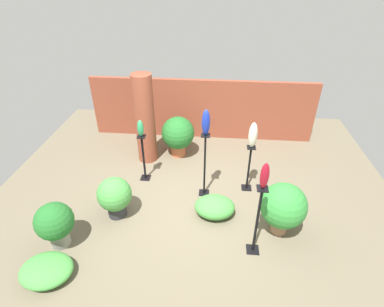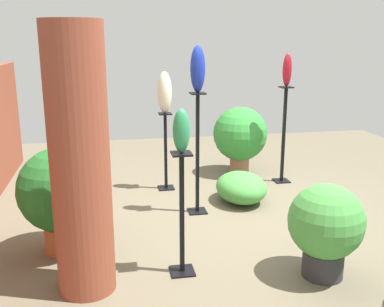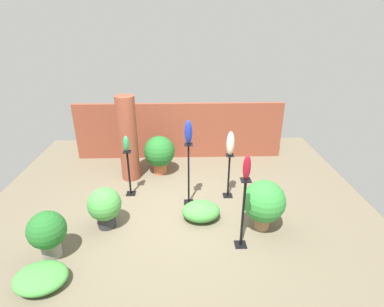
{
  "view_description": "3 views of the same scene",
  "coord_description": "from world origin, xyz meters",
  "px_view_note": "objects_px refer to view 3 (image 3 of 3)",
  "views": [
    {
      "loc": [
        0.38,
        -4.34,
        3.91
      ],
      "look_at": [
        -0.02,
        0.05,
        1.09
      ],
      "focal_mm": 28.0,
      "sensor_mm": 36.0,
      "label": 1
    },
    {
      "loc": [
        -4.41,
        1.23,
        1.91
      ],
      "look_at": [
        0.12,
        0.37,
        0.7
      ],
      "focal_mm": 42.0,
      "sensor_mm": 36.0,
      "label": 2
    },
    {
      "loc": [
        0.11,
        -5.06,
        3.53
      ],
      "look_at": [
        0.27,
        0.16,
        1.2
      ],
      "focal_mm": 28.0,
      "sensor_mm": 36.0,
      "label": 3
    }
  ],
  "objects_px": {
    "art_vase_ruby": "(247,168)",
    "potted_plant_mid_right": "(105,206)",
    "pedestal_ivory": "(229,178)",
    "potted_plant_front_right": "(264,202)",
    "art_vase_jade": "(126,144)",
    "pedestal_ruby": "(243,217)",
    "art_vase_cobalt": "(188,132)",
    "art_vase_ivory": "(230,143)",
    "brick_pillar": "(128,139)",
    "pedestal_jade": "(129,175)",
    "potted_plant_back_center": "(47,232)",
    "potted_plant_mid_left": "(159,152)",
    "pedestal_cobalt": "(189,177)"
  },
  "relations": [
    {
      "from": "pedestal_ruby",
      "to": "art_vase_ivory",
      "type": "height_order",
      "value": "art_vase_ivory"
    },
    {
      "from": "art_vase_cobalt",
      "to": "pedestal_cobalt",
      "type": "bearing_deg",
      "value": 116.57
    },
    {
      "from": "pedestal_jade",
      "to": "potted_plant_mid_right",
      "type": "xyz_separation_m",
      "value": [
        -0.27,
        -1.12,
        -0.02
      ]
    },
    {
      "from": "pedestal_ivory",
      "to": "pedestal_ruby",
      "type": "xyz_separation_m",
      "value": [
        0.0,
        -1.57,
        0.14
      ]
    },
    {
      "from": "pedestal_ivory",
      "to": "potted_plant_mid_right",
      "type": "distance_m",
      "value": 2.59
    },
    {
      "from": "pedestal_jade",
      "to": "potted_plant_mid_left",
      "type": "bearing_deg",
      "value": 59.48
    },
    {
      "from": "potted_plant_mid_left",
      "to": "potted_plant_back_center",
      "type": "height_order",
      "value": "potted_plant_mid_left"
    },
    {
      "from": "art_vase_cobalt",
      "to": "art_vase_jade",
      "type": "distance_m",
      "value": 1.39
    },
    {
      "from": "art_vase_ruby",
      "to": "potted_plant_front_right",
      "type": "height_order",
      "value": "art_vase_ruby"
    },
    {
      "from": "art_vase_jade",
      "to": "potted_plant_mid_right",
      "type": "height_order",
      "value": "art_vase_jade"
    },
    {
      "from": "brick_pillar",
      "to": "art_vase_jade",
      "type": "bearing_deg",
      "value": -82.39
    },
    {
      "from": "art_vase_cobalt",
      "to": "art_vase_ivory",
      "type": "height_order",
      "value": "art_vase_cobalt"
    },
    {
      "from": "pedestal_ivory",
      "to": "potted_plant_mid_left",
      "type": "bearing_deg",
      "value": 143.66
    },
    {
      "from": "art_vase_jade",
      "to": "pedestal_ruby",
      "type": "bearing_deg",
      "value": -38.86
    },
    {
      "from": "pedestal_jade",
      "to": "potted_plant_mid_right",
      "type": "distance_m",
      "value": 1.15
    },
    {
      "from": "pedestal_ruby",
      "to": "potted_plant_mid_left",
      "type": "xyz_separation_m",
      "value": [
        -1.55,
        2.71,
        -0.03
      ]
    },
    {
      "from": "pedestal_ruby",
      "to": "art_vase_ruby",
      "type": "distance_m",
      "value": 0.9
    },
    {
      "from": "brick_pillar",
      "to": "art_vase_ivory",
      "type": "height_order",
      "value": "brick_pillar"
    },
    {
      "from": "art_vase_ivory",
      "to": "potted_plant_mid_left",
      "type": "relative_size",
      "value": 0.53
    },
    {
      "from": "art_vase_ruby",
      "to": "potted_plant_mid_right",
      "type": "height_order",
      "value": "art_vase_ruby"
    },
    {
      "from": "pedestal_ruby",
      "to": "art_vase_jade",
      "type": "distance_m",
      "value": 2.81
    },
    {
      "from": "potted_plant_back_center",
      "to": "art_vase_cobalt",
      "type": "bearing_deg",
      "value": 33.35
    },
    {
      "from": "art_vase_cobalt",
      "to": "art_vase_ivory",
      "type": "distance_m",
      "value": 0.95
    },
    {
      "from": "pedestal_cobalt",
      "to": "art_vase_ruby",
      "type": "xyz_separation_m",
      "value": [
        0.86,
        -1.34,
        0.87
      ]
    },
    {
      "from": "art_vase_ivory",
      "to": "pedestal_cobalt",
      "type": "bearing_deg",
      "value": -164.45
    },
    {
      "from": "pedestal_ivory",
      "to": "art_vase_ivory",
      "type": "height_order",
      "value": "art_vase_ivory"
    },
    {
      "from": "pedestal_cobalt",
      "to": "potted_plant_mid_right",
      "type": "height_order",
      "value": "pedestal_cobalt"
    },
    {
      "from": "pedestal_ivory",
      "to": "potted_plant_front_right",
      "type": "distance_m",
      "value": 1.22
    },
    {
      "from": "pedestal_ruby",
      "to": "art_vase_cobalt",
      "type": "distance_m",
      "value": 1.87
    },
    {
      "from": "potted_plant_front_right",
      "to": "potted_plant_back_center",
      "type": "bearing_deg",
      "value": -170.4
    },
    {
      "from": "pedestal_cobalt",
      "to": "pedestal_jade",
      "type": "relative_size",
      "value": 1.3
    },
    {
      "from": "art_vase_ivory",
      "to": "brick_pillar",
      "type": "bearing_deg",
      "value": 157.85
    },
    {
      "from": "pedestal_ruby",
      "to": "art_vase_jade",
      "type": "xyz_separation_m",
      "value": [
        -2.14,
        1.72,
        0.62
      ]
    },
    {
      "from": "pedestal_cobalt",
      "to": "pedestal_ruby",
      "type": "distance_m",
      "value": 1.59
    },
    {
      "from": "pedestal_ivory",
      "to": "art_vase_cobalt",
      "type": "xyz_separation_m",
      "value": [
        -0.86,
        -0.24,
        1.13
      ]
    },
    {
      "from": "pedestal_cobalt",
      "to": "potted_plant_front_right",
      "type": "height_order",
      "value": "pedestal_cobalt"
    },
    {
      "from": "art_vase_ruby",
      "to": "art_vase_ivory",
      "type": "bearing_deg",
      "value": 90.03
    },
    {
      "from": "potted_plant_back_center",
      "to": "pedestal_ivory",
      "type": "bearing_deg",
      "value": 28.97
    },
    {
      "from": "pedestal_ruby",
      "to": "pedestal_jade",
      "type": "height_order",
      "value": "pedestal_ruby"
    },
    {
      "from": "potted_plant_front_right",
      "to": "potted_plant_mid_left",
      "type": "height_order",
      "value": "potted_plant_mid_left"
    },
    {
      "from": "potted_plant_front_right",
      "to": "art_vase_ruby",
      "type": "bearing_deg",
      "value": -135.99
    },
    {
      "from": "pedestal_ruby",
      "to": "potted_plant_mid_right",
      "type": "distance_m",
      "value": 2.48
    },
    {
      "from": "pedestal_jade",
      "to": "pedestal_ivory",
      "type": "bearing_deg",
      "value": -3.92
    },
    {
      "from": "art_vase_cobalt",
      "to": "potted_plant_back_center",
      "type": "xyz_separation_m",
      "value": [
        -2.26,
        -1.49,
        -1.1
      ]
    },
    {
      "from": "pedestal_cobalt",
      "to": "art_vase_ruby",
      "type": "height_order",
      "value": "art_vase_ruby"
    },
    {
      "from": "pedestal_jade",
      "to": "potted_plant_mid_left",
      "type": "distance_m",
      "value": 1.16
    },
    {
      "from": "brick_pillar",
      "to": "pedestal_jade",
      "type": "xyz_separation_m",
      "value": [
        0.1,
        -0.76,
        -0.54
      ]
    },
    {
      "from": "pedestal_ivory",
      "to": "pedestal_jade",
      "type": "bearing_deg",
      "value": 176.08
    },
    {
      "from": "pedestal_ruby",
      "to": "pedestal_cobalt",
      "type": "bearing_deg",
      "value": 122.74
    },
    {
      "from": "art_vase_cobalt",
      "to": "potted_plant_mid_right",
      "type": "height_order",
      "value": "art_vase_cobalt"
    }
  ]
}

